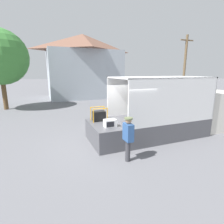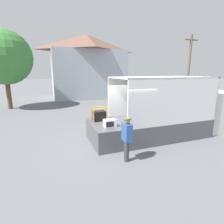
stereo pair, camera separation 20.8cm
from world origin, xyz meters
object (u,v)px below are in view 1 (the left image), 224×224
object	(u,v)px
box_truck	(184,115)
portable_generator	(99,116)
microwave	(110,123)
worker_person	(128,135)
utility_pole	(185,66)

from	to	relation	value
box_truck	portable_generator	size ratio (longest dim) A/B	9.96
microwave	portable_generator	xyz separation A→B (m)	(-0.12, 1.09, 0.08)
portable_generator	worker_person	size ratio (longest dim) A/B	0.43
portable_generator	worker_person	distance (m)	2.45
portable_generator	microwave	bearing A→B (deg)	-83.75
portable_generator	worker_person	bearing A→B (deg)	-83.44
worker_person	utility_pole	xyz separation A→B (m)	(13.38, 11.63, 2.83)
microwave	utility_pole	distance (m)	17.23
microwave	worker_person	size ratio (longest dim) A/B	0.31
box_truck	utility_pole	world-z (taller)	utility_pole
box_truck	microwave	xyz separation A→B (m)	(-4.49, -0.52, 0.17)
worker_person	microwave	bearing A→B (deg)	96.81
utility_pole	box_truck	bearing A→B (deg)	-132.81
microwave	utility_pole	bearing A→B (deg)	37.24
microwave	worker_person	distance (m)	1.35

